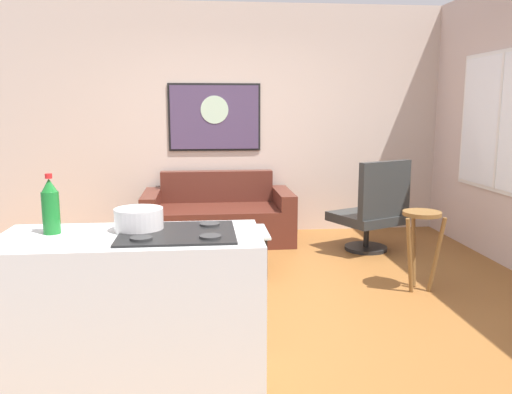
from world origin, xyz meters
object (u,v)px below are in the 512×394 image
object	(u,v)px
couch	(218,218)
mixing_bowl	(139,220)
coffee_table	(221,235)
soda_bottle	(51,207)
wall_painting	(215,117)
armchair	(373,211)
bar_stool	(421,230)

from	to	relation	value
couch	mixing_bowl	bearing A→B (deg)	-98.91
coffee_table	mixing_bowl	world-z (taller)	mixing_bowl
coffee_table	soda_bottle	xyz separation A→B (m)	(-0.95, -2.05, 0.69)
soda_bottle	wall_painting	distance (m)	3.84
mixing_bowl	wall_painting	size ratio (longest dim) A/B	0.23
couch	wall_painting	bearing A→B (deg)	92.21
coffee_table	couch	bearing A→B (deg)	89.51
mixing_bowl	armchair	bearing A→B (deg)	50.09
coffee_table	bar_stool	bearing A→B (deg)	-21.26
coffee_table	mixing_bowl	bearing A→B (deg)	-103.75
coffee_table	mixing_bowl	xyz separation A→B (m)	(-0.50, -2.04, 0.60)
soda_bottle	mixing_bowl	xyz separation A→B (m)	(0.45, 0.02, -0.08)
coffee_table	armchair	distance (m)	1.76
armchair	bar_stool	world-z (taller)	armchair
armchair	mixing_bowl	xyz separation A→B (m)	(-2.17, -2.59, 0.51)
wall_painting	couch	bearing A→B (deg)	-87.79
soda_bottle	mixing_bowl	distance (m)	0.46
coffee_table	armchair	xyz separation A→B (m)	(1.67, 0.55, 0.09)
mixing_bowl	coffee_table	bearing A→B (deg)	76.25
couch	mixing_bowl	size ratio (longest dim) A/B	6.64
bar_stool	mixing_bowl	world-z (taller)	mixing_bowl
bar_stool	mixing_bowl	size ratio (longest dim) A/B	2.67
coffee_table	bar_stool	distance (m)	1.82
coffee_table	bar_stool	size ratio (longest dim) A/B	1.29
coffee_table	mixing_bowl	distance (m)	2.18
wall_painting	soda_bottle	bearing A→B (deg)	-104.26
couch	armchair	world-z (taller)	armchair
bar_stool	mixing_bowl	bearing A→B (deg)	-147.69
armchair	wall_painting	xyz separation A→B (m)	(-1.68, 1.09, 0.98)
bar_stool	wall_painting	xyz separation A→B (m)	(-1.69, 2.30, 0.91)
coffee_table	wall_painting	world-z (taller)	wall_painting
wall_painting	armchair	bearing A→B (deg)	-33.05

